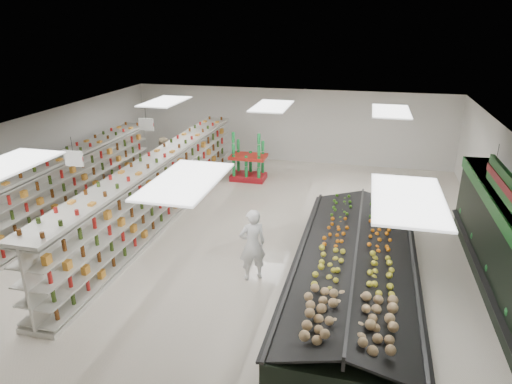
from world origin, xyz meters
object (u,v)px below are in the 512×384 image
(gondola_center, at_px, (160,191))
(soda_endcap, at_px, (248,159))
(shopper_background, at_px, (165,160))
(shopper_main, at_px, (252,245))
(gondola_left, at_px, (46,200))
(produce_island, at_px, (355,269))

(gondola_center, relative_size, soda_endcap, 6.68)
(soda_endcap, relative_size, shopper_background, 1.01)
(shopper_background, bearing_deg, shopper_main, -148.24)
(shopper_main, bearing_deg, gondola_left, -43.47)
(soda_endcap, bearing_deg, shopper_main, -74.81)
(gondola_left, relative_size, gondola_center, 0.98)
(shopper_background, bearing_deg, gondola_left, 153.28)
(gondola_center, distance_m, soda_endcap, 4.69)
(soda_endcap, bearing_deg, gondola_center, -111.97)
(gondola_left, distance_m, gondola_center, 3.34)
(shopper_main, distance_m, shopper_background, 7.92)
(soda_endcap, distance_m, shopper_background, 3.22)
(gondola_left, bearing_deg, produce_island, -7.24)
(gondola_left, xyz_separation_m, shopper_background, (1.69, 4.82, -0.04))
(gondola_left, height_order, shopper_background, gondola_left)
(gondola_center, bearing_deg, gondola_left, -154.10)
(gondola_center, height_order, shopper_main, gondola_center)
(produce_island, distance_m, shopper_background, 9.60)
(produce_island, bearing_deg, shopper_main, -177.79)
(shopper_background, bearing_deg, soda_endcap, -79.85)
(gondola_center, xyz_separation_m, shopper_background, (-1.32, 3.38, -0.07))
(produce_island, bearing_deg, gondola_left, 172.31)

